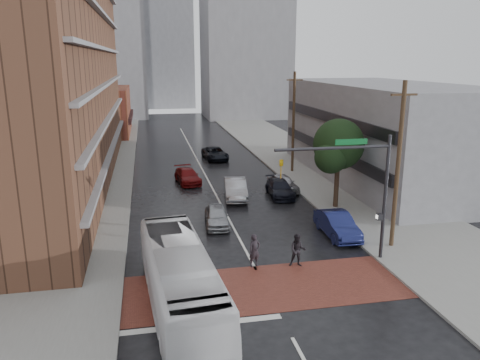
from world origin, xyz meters
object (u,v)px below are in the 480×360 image
object	(u,v)px
pedestrian_b	(298,250)
suv_travel	(215,153)
pedestrian_a	(255,251)
car_travel_b	(235,189)
transit_bus	(180,280)
car_travel_c	(188,176)
car_parked_far	(283,183)
car_parked_near	(337,225)
car_parked_mid	(280,188)
car_travel_a	(217,216)

from	to	relation	value
pedestrian_b	suv_travel	distance (m)	29.20
pedestrian_a	car_travel_b	bearing A→B (deg)	66.79
transit_bus	pedestrian_a	xyz separation A→B (m)	(4.35, 4.00, -0.60)
pedestrian_a	suv_travel	bearing A→B (deg)	68.93
car_travel_b	car_travel_c	xyz separation A→B (m)	(-3.42, 5.76, -0.15)
transit_bus	car_parked_far	bearing A→B (deg)	56.39
car_parked_near	car_parked_mid	xyz separation A→B (m)	(-1.10, 9.53, -0.10)
transit_bus	suv_travel	world-z (taller)	transit_bus
car_travel_b	car_parked_far	size ratio (longest dim) A/B	1.19
car_parked_mid	car_parked_far	world-z (taller)	car_parked_far
pedestrian_b	car_travel_a	bearing A→B (deg)	129.55
car_parked_far	car_travel_b	bearing A→B (deg)	-170.31
transit_bus	car_travel_c	size ratio (longest dim) A/B	2.41
car_travel_a	car_parked_near	xyz separation A→B (m)	(7.35, -3.45, 0.09)
transit_bus	car_travel_a	xyz separation A→B (m)	(3.28, 10.92, -0.85)
transit_bus	car_parked_near	size ratio (longest dim) A/B	2.35
pedestrian_a	car_travel_c	size ratio (longest dim) A/B	0.41
pedestrian_b	car_parked_near	distance (m)	5.53
car_parked_mid	transit_bus	bearing A→B (deg)	-115.34
car_travel_b	car_parked_near	xyz separation A→B (m)	(4.86, -9.63, -0.05)
car_travel_c	car_parked_mid	world-z (taller)	car_parked_mid
car_travel_c	car_parked_far	size ratio (longest dim) A/B	1.10
pedestrian_b	suv_travel	size ratio (longest dim) A/B	0.37
car_travel_b	transit_bus	bearing A→B (deg)	-101.91
car_parked_far	pedestrian_b	bearing A→B (deg)	-111.14
car_travel_b	suv_travel	bearing A→B (deg)	94.47
pedestrian_b	car_travel_c	bearing A→B (deg)	117.31
car_parked_near	car_travel_a	bearing A→B (deg)	155.04
suv_travel	car_parked_mid	world-z (taller)	suv_travel
pedestrian_a	car_parked_near	size ratio (longest dim) A/B	0.40
car_travel_b	suv_travel	xyz separation A→B (m)	(0.61, 15.69, -0.12)
car_travel_c	car_parked_far	bearing A→B (deg)	-36.58
pedestrian_b	car_parked_mid	bearing A→B (deg)	92.66
pedestrian_a	car_travel_a	size ratio (longest dim) A/B	0.47
car_parked_mid	car_parked_near	bearing A→B (deg)	-79.49
transit_bus	car_parked_near	distance (m)	13.01
pedestrian_b	car_parked_near	bearing A→B (deg)	59.19
car_travel_b	car_parked_near	world-z (taller)	car_travel_b
car_travel_c	car_parked_far	world-z (taller)	car_parked_far
suv_travel	car_parked_near	xyz separation A→B (m)	(4.25, -25.32, 0.07)
suv_travel	transit_bus	bearing A→B (deg)	-106.43
transit_bus	car_parked_near	world-z (taller)	transit_bus
suv_travel	car_parked_near	world-z (taller)	car_parked_near
car_travel_a	car_parked_near	distance (m)	8.12
pedestrian_b	car_travel_b	distance (m)	13.54
car_parked_near	car_parked_mid	distance (m)	9.60
suv_travel	car_parked_mid	bearing A→B (deg)	-84.14
car_travel_b	car_parked_near	size ratio (longest dim) A/B	1.06
car_travel_c	car_parked_near	distance (m)	17.47
pedestrian_a	car_parked_far	world-z (taller)	pedestrian_a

